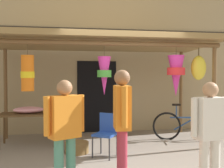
% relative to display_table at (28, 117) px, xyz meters
% --- Properties ---
extents(ground_plane, '(30.00, 30.00, 0.00)m').
position_rel_display_table_xyz_m(ground_plane, '(1.98, -1.00, -0.65)').
color(ground_plane, gray).
extents(shop_facade, '(10.71, 0.29, 4.50)m').
position_rel_display_table_xyz_m(shop_facade, '(1.98, 1.35, 1.60)').
color(shop_facade, '#9E8966').
rests_on(shop_facade, ground_plane).
extents(market_stall_canopy, '(5.20, 2.25, 2.49)m').
position_rel_display_table_xyz_m(market_stall_canopy, '(1.82, -0.22, 1.55)').
color(market_stall_canopy, brown).
rests_on(market_stall_canopy, ground_plane).
extents(display_table, '(1.27, 0.66, 0.74)m').
position_rel_display_table_xyz_m(display_table, '(0.00, 0.00, 0.00)').
color(display_table, brown).
rests_on(display_table, ground_plane).
extents(flower_heap_on_table, '(0.69, 0.48, 0.14)m').
position_rel_display_table_xyz_m(flower_heap_on_table, '(0.02, 0.05, 0.16)').
color(flower_heap_on_table, pink).
rests_on(flower_heap_on_table, display_table).
extents(folding_chair, '(0.56, 0.56, 0.84)m').
position_rel_display_table_xyz_m(folding_chair, '(1.63, -1.15, -0.15)').
color(folding_chair, '#2347A8').
rests_on(folding_chair, ground_plane).
extents(wicker_basket_by_table, '(0.49, 0.49, 0.23)m').
position_rel_display_table_xyz_m(wicker_basket_by_table, '(1.06, -0.83, -0.54)').
color(wicker_basket_by_table, brown).
rests_on(wicker_basket_by_table, ground_plane).
extents(parked_bicycle, '(1.72, 0.51, 0.92)m').
position_rel_display_table_xyz_m(parked_bicycle, '(3.84, -0.10, -0.30)').
color(parked_bicycle, black).
rests_on(parked_bicycle, ground_plane).
extents(vendor_in_orange, '(0.25, 0.59, 1.68)m').
position_rel_display_table_xyz_m(vendor_in_orange, '(1.62, -2.67, 0.34)').
color(vendor_in_orange, '#B23347').
rests_on(vendor_in_orange, ground_plane).
extents(customer_foreground, '(0.54, 0.37, 1.54)m').
position_rel_display_table_xyz_m(customer_foreground, '(0.80, -2.80, 0.25)').
color(customer_foreground, '#4C8E7A').
rests_on(customer_foreground, ground_plane).
extents(shopper_by_bananas, '(0.59, 0.29, 1.51)m').
position_rel_display_table_xyz_m(shopper_by_bananas, '(2.72, -3.15, 0.23)').
color(shopper_by_bananas, silver).
rests_on(shopper_by_bananas, ground_plane).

